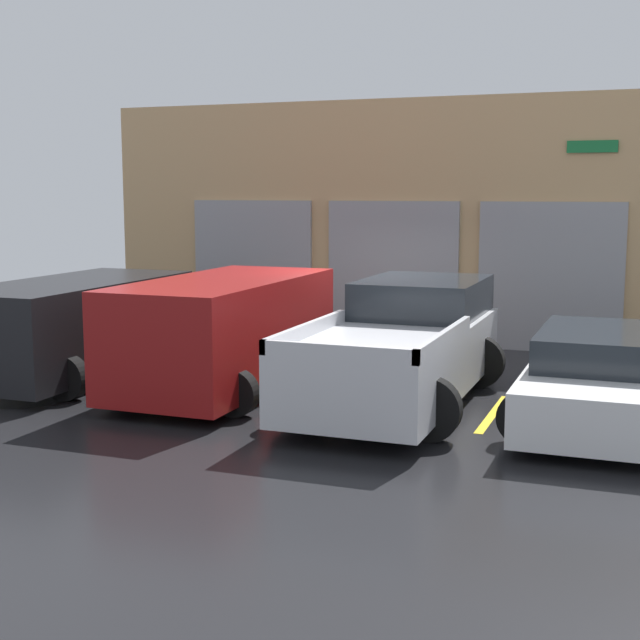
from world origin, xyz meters
name	(u,v)px	position (x,y,z in m)	size (l,w,h in m)	color
ground_plane	(355,370)	(0.00, 0.00, 0.00)	(28.00, 28.00, 0.00)	black
shophouse_building	(406,224)	(-0.01, 3.28, 2.38)	(12.94, 0.68, 4.85)	tan
pickup_truck	(403,347)	(1.37, -1.92, 0.81)	(2.52, 5.24, 1.69)	silver
sedan_white	(599,379)	(4.12, -2.16, 0.59)	(2.20, 4.39, 1.23)	white
sedan_side	(74,325)	(-4.12, -2.18, 0.87)	(2.38, 4.49, 1.60)	black
van_right	(225,331)	(-1.37, -2.18, 0.93)	(2.35, 4.47, 1.73)	maroon
parking_stripe_far_left	(8,371)	(-5.49, -2.18, 0.00)	(0.12, 2.20, 0.01)	gold
parking_stripe_left	(148,383)	(-2.75, -2.18, 0.00)	(0.12, 2.20, 0.01)	gold
parking_stripe_centre	(308,397)	(0.00, -2.18, 0.00)	(0.12, 2.20, 0.01)	gold
parking_stripe_right	(493,413)	(2.75, -2.18, 0.00)	(0.12, 2.20, 0.01)	gold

